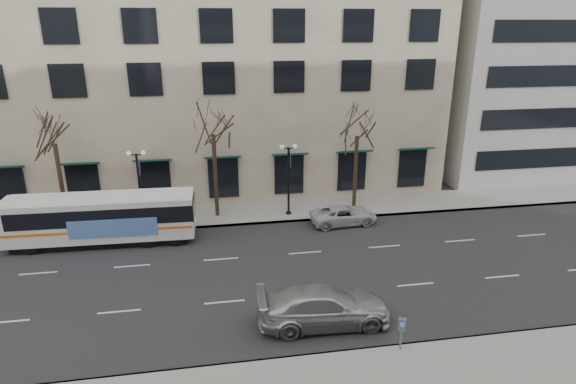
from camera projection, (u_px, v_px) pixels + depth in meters
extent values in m
plane|color=black|center=(223.00, 279.00, 25.88)|extent=(160.00, 160.00, 0.00)
cube|color=gray|center=(287.00, 211.00, 35.00)|extent=(80.00, 4.00, 0.15)
cube|color=tan|center=(183.00, 35.00, 41.05)|extent=(40.00, 20.00, 24.00)
cylinder|color=black|center=(62.00, 186.00, 31.52)|extent=(0.28, 0.28, 5.74)
cylinder|color=black|center=(216.00, 177.00, 33.05)|extent=(0.28, 0.28, 5.95)
cylinder|color=black|center=(355.00, 173.00, 34.71)|extent=(0.28, 0.28, 5.46)
cylinder|color=black|center=(140.00, 190.00, 31.87)|extent=(0.16, 0.16, 5.00)
cylinder|color=black|center=(144.00, 223.00, 32.66)|extent=(0.36, 0.36, 0.30)
cube|color=black|center=(136.00, 155.00, 31.05)|extent=(0.90, 0.06, 0.06)
sphere|color=silver|center=(129.00, 153.00, 30.95)|extent=(0.32, 0.32, 0.32)
sphere|color=silver|center=(143.00, 153.00, 31.09)|extent=(0.32, 0.32, 0.32)
cube|color=#521F75|center=(139.00, 167.00, 31.35)|extent=(0.04, 0.45, 1.00)
cylinder|color=black|center=(289.00, 182.00, 33.44)|extent=(0.16, 0.16, 5.00)
cylinder|color=black|center=(289.00, 214.00, 34.23)|extent=(0.36, 0.36, 0.30)
cube|color=black|center=(289.00, 148.00, 32.62)|extent=(0.90, 0.06, 0.06)
sphere|color=silver|center=(282.00, 147.00, 32.52)|extent=(0.32, 0.32, 0.32)
sphere|color=silver|center=(295.00, 147.00, 32.66)|extent=(0.32, 0.32, 0.32)
cube|color=#521F75|center=(290.00, 160.00, 32.92)|extent=(0.04, 0.45, 1.00)
cube|color=white|center=(101.00, 217.00, 29.57)|extent=(11.34, 2.75, 2.59)
cube|color=black|center=(104.00, 239.00, 30.06)|extent=(10.43, 2.43, 0.42)
cube|color=black|center=(105.00, 211.00, 29.47)|extent=(10.89, 2.77, 1.03)
cube|color=orange|center=(102.00, 224.00, 29.72)|extent=(11.23, 2.77, 0.17)
cube|color=#517AC6|center=(113.00, 228.00, 28.61)|extent=(5.17, 0.20, 1.13)
cube|color=white|center=(98.00, 197.00, 29.12)|extent=(10.77, 2.49, 0.08)
cylinder|color=black|center=(30.00, 247.00, 28.46)|extent=(0.95, 0.29, 0.94)
cylinder|color=black|center=(42.00, 232.00, 30.47)|extent=(0.95, 0.29, 0.94)
cylinder|color=black|center=(147.00, 240.00, 29.35)|extent=(0.95, 0.29, 0.94)
cylinder|color=black|center=(152.00, 226.00, 31.37)|extent=(0.95, 0.29, 0.94)
cylinder|color=black|center=(176.00, 239.00, 29.57)|extent=(0.95, 0.29, 0.94)
cylinder|color=black|center=(178.00, 225.00, 31.59)|extent=(0.95, 0.29, 0.94)
imported|color=#B9BDC2|center=(324.00, 306.00, 21.82)|extent=(6.14, 2.66, 1.76)
imported|color=#BABABA|center=(344.00, 215.00, 32.76)|extent=(4.69, 2.44, 1.26)
cylinder|color=slate|center=(401.00, 338.00, 19.96)|extent=(0.09, 0.09, 1.01)
cube|color=slate|center=(402.00, 325.00, 19.74)|extent=(0.37, 0.31, 0.56)
cube|color=blue|center=(404.00, 324.00, 19.63)|extent=(0.15, 0.08, 0.20)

